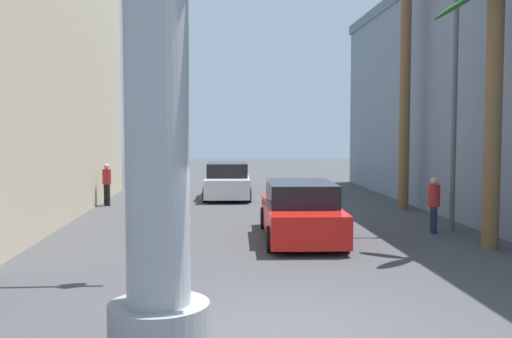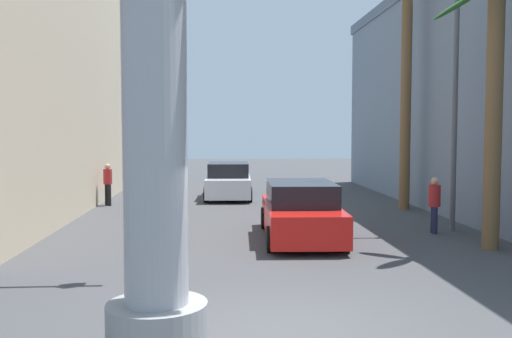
{
  "view_description": "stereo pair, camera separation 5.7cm",
  "coord_description": "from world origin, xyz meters",
  "px_view_note": "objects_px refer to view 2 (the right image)",
  "views": [
    {
      "loc": [
        -0.97,
        -8.21,
        2.92
      ],
      "look_at": [
        0.0,
        5.7,
        2.01
      ],
      "focal_mm": 40.0,
      "sensor_mm": 36.0,
      "label": 1
    },
    {
      "loc": [
        -0.92,
        -8.21,
        2.92
      ],
      "look_at": [
        0.0,
        5.7,
        2.01
      ],
      "focal_mm": 40.0,
      "sensor_mm": 36.0,
      "label": 2
    }
  ],
  "objects_px": {
    "car_lead": "(301,212)",
    "palm_tree_near_right": "(494,92)",
    "traffic_light_mast": "(39,67)",
    "pedestrian_mid_right": "(434,201)",
    "car_far": "(229,181)",
    "palm_tree_mid_right": "(406,57)",
    "street_lamp": "(441,83)",
    "pedestrian_far_left": "(108,181)"
  },
  "relations": [
    {
      "from": "palm_tree_near_right",
      "to": "pedestrian_far_left",
      "type": "xyz_separation_m",
      "value": [
        -11.15,
        9.14,
        -2.92
      ]
    },
    {
      "from": "street_lamp",
      "to": "car_far",
      "type": "height_order",
      "value": "street_lamp"
    },
    {
      "from": "pedestrian_mid_right",
      "to": "car_far",
      "type": "bearing_deg",
      "value": 121.83
    },
    {
      "from": "palm_tree_mid_right",
      "to": "pedestrian_mid_right",
      "type": "distance_m",
      "value": 7.0
    },
    {
      "from": "car_far",
      "to": "street_lamp",
      "type": "bearing_deg",
      "value": -55.54
    },
    {
      "from": "car_far",
      "to": "palm_tree_near_right",
      "type": "xyz_separation_m",
      "value": [
        6.33,
        -11.5,
        3.16
      ]
    },
    {
      "from": "car_far",
      "to": "palm_tree_near_right",
      "type": "bearing_deg",
      "value": -61.17
    },
    {
      "from": "traffic_light_mast",
      "to": "palm_tree_mid_right",
      "type": "bearing_deg",
      "value": 41.31
    },
    {
      "from": "car_lead",
      "to": "palm_tree_mid_right",
      "type": "xyz_separation_m",
      "value": [
        4.76,
        5.64,
        4.95
      ]
    },
    {
      "from": "pedestrian_mid_right",
      "to": "pedestrian_far_left",
      "type": "distance_m",
      "value": 12.62
    },
    {
      "from": "car_lead",
      "to": "pedestrian_mid_right",
      "type": "xyz_separation_m",
      "value": [
        3.95,
        0.56,
        0.2
      ]
    },
    {
      "from": "traffic_light_mast",
      "to": "palm_tree_mid_right",
      "type": "xyz_separation_m",
      "value": [
        10.55,
        9.27,
        1.48
      ]
    },
    {
      "from": "street_lamp",
      "to": "pedestrian_mid_right",
      "type": "relative_size",
      "value": 4.41
    },
    {
      "from": "pedestrian_mid_right",
      "to": "pedestrian_far_left",
      "type": "bearing_deg",
      "value": 146.86
    },
    {
      "from": "palm_tree_mid_right",
      "to": "pedestrian_far_left",
      "type": "distance_m",
      "value": 12.44
    },
    {
      "from": "traffic_light_mast",
      "to": "car_lead",
      "type": "relative_size",
      "value": 1.2
    },
    {
      "from": "street_lamp",
      "to": "pedestrian_mid_right",
      "type": "height_order",
      "value": "street_lamp"
    },
    {
      "from": "palm_tree_near_right",
      "to": "pedestrian_mid_right",
      "type": "height_order",
      "value": "palm_tree_near_right"
    },
    {
      "from": "car_far",
      "to": "pedestrian_far_left",
      "type": "distance_m",
      "value": 5.37
    },
    {
      "from": "car_lead",
      "to": "pedestrian_mid_right",
      "type": "distance_m",
      "value": 4.0
    },
    {
      "from": "palm_tree_near_right",
      "to": "pedestrian_far_left",
      "type": "relative_size",
      "value": 3.93
    },
    {
      "from": "car_lead",
      "to": "car_far",
      "type": "relative_size",
      "value": 1.06
    },
    {
      "from": "traffic_light_mast",
      "to": "pedestrian_far_left",
      "type": "xyz_separation_m",
      "value": [
        -0.83,
        11.09,
        -3.23
      ]
    },
    {
      "from": "car_far",
      "to": "traffic_light_mast",
      "type": "bearing_deg",
      "value": -106.53
    },
    {
      "from": "traffic_light_mast",
      "to": "pedestrian_mid_right",
      "type": "height_order",
      "value": "traffic_light_mast"
    },
    {
      "from": "car_lead",
      "to": "palm_tree_near_right",
      "type": "height_order",
      "value": "palm_tree_near_right"
    },
    {
      "from": "pedestrian_far_left",
      "to": "traffic_light_mast",
      "type": "bearing_deg",
      "value": -85.74
    },
    {
      "from": "pedestrian_mid_right",
      "to": "palm_tree_mid_right",
      "type": "bearing_deg",
      "value": 81.02
    },
    {
      "from": "street_lamp",
      "to": "car_lead",
      "type": "xyz_separation_m",
      "value": [
        -4.26,
        -1.0,
        -3.61
      ]
    },
    {
      "from": "palm_tree_mid_right",
      "to": "pedestrian_far_left",
      "type": "height_order",
      "value": "palm_tree_mid_right"
    },
    {
      "from": "street_lamp",
      "to": "palm_tree_mid_right",
      "type": "relative_size",
      "value": 0.75
    },
    {
      "from": "palm_tree_mid_right",
      "to": "pedestrian_mid_right",
      "type": "relative_size",
      "value": 5.86
    },
    {
      "from": "street_lamp",
      "to": "pedestrian_far_left",
      "type": "height_order",
      "value": "street_lamp"
    },
    {
      "from": "traffic_light_mast",
      "to": "palm_tree_mid_right",
      "type": "height_order",
      "value": "palm_tree_mid_right"
    },
    {
      "from": "traffic_light_mast",
      "to": "car_far",
      "type": "xyz_separation_m",
      "value": [
        3.99,
        13.45,
        -3.47
      ]
    },
    {
      "from": "palm_tree_mid_right",
      "to": "palm_tree_near_right",
      "type": "height_order",
      "value": "palm_tree_mid_right"
    },
    {
      "from": "car_far",
      "to": "pedestrian_far_left",
      "type": "bearing_deg",
      "value": -153.86
    },
    {
      "from": "traffic_light_mast",
      "to": "car_far",
      "type": "height_order",
      "value": "traffic_light_mast"
    },
    {
      "from": "car_lead",
      "to": "pedestrian_mid_right",
      "type": "bearing_deg",
      "value": 8.03
    },
    {
      "from": "traffic_light_mast",
      "to": "pedestrian_far_left",
      "type": "relative_size",
      "value": 3.58
    },
    {
      "from": "street_lamp",
      "to": "traffic_light_mast",
      "type": "xyz_separation_m",
      "value": [
        -10.05,
        -4.63,
        -0.14
      ]
    },
    {
      "from": "traffic_light_mast",
      "to": "pedestrian_mid_right",
      "type": "relative_size",
      "value": 3.69
    }
  ]
}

